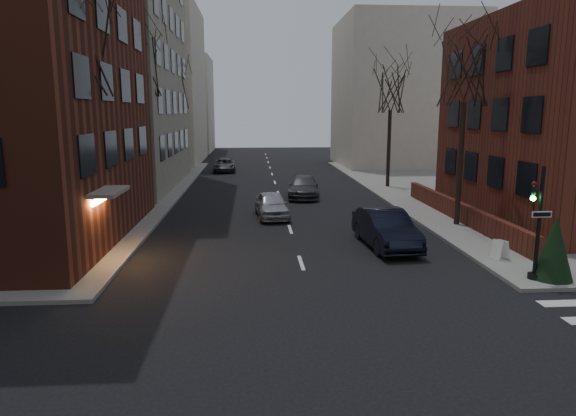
# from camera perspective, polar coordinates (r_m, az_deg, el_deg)

# --- Properties ---
(building_left_tan) EXTENTS (18.00, 18.00, 28.00)m
(building_left_tan) POSITION_cam_1_polar(r_m,az_deg,el_deg) (45.11, -25.06, 19.94)
(building_left_tan) COLOR #A09684
(building_left_tan) RESTS_ON ground
(low_wall_right) EXTENTS (0.35, 16.00, 1.00)m
(low_wall_right) POSITION_cam_1_polar(r_m,az_deg,el_deg) (29.48, 18.43, -0.31)
(low_wall_right) COLOR #5A271A
(low_wall_right) RESTS_ON sidewalk_far_right
(building_distant_la) EXTENTS (14.00, 16.00, 18.00)m
(building_distant_la) POSITION_cam_1_polar(r_m,az_deg,el_deg) (64.16, -16.18, 12.93)
(building_distant_la) COLOR beige
(building_distant_la) RESTS_ON ground
(building_distant_ra) EXTENTS (14.00, 14.00, 16.00)m
(building_distant_ra) POSITION_cam_1_polar(r_m,az_deg,el_deg) (60.20, 12.62, 12.32)
(building_distant_ra) COLOR beige
(building_distant_ra) RESTS_ON ground
(building_distant_lb) EXTENTS (10.00, 12.00, 14.00)m
(building_distant_lb) POSITION_cam_1_polar(r_m,az_deg,el_deg) (80.52, -12.14, 11.14)
(building_distant_lb) COLOR beige
(building_distant_lb) RESTS_ON ground
(traffic_signal) EXTENTS (0.76, 0.44, 4.00)m
(traffic_signal) POSITION_cam_1_polar(r_m,az_deg,el_deg) (19.83, 25.89, -2.26)
(traffic_signal) COLOR black
(traffic_signal) RESTS_ON sidewalk_far_right
(tree_left_a) EXTENTS (4.18, 4.18, 10.26)m
(tree_left_a) POSITION_cam_1_polar(r_m,az_deg,el_deg) (22.94, -22.37, 16.13)
(tree_left_a) COLOR #2D231C
(tree_left_a) RESTS_ON sidewalk_far_left
(tree_left_b) EXTENTS (4.40, 4.40, 10.80)m
(tree_left_b) POSITION_cam_1_polar(r_m,az_deg,el_deg) (34.56, -16.05, 15.12)
(tree_left_b) COLOR #2D231C
(tree_left_b) RESTS_ON sidewalk_far_left
(tree_left_c) EXTENTS (3.96, 3.96, 9.72)m
(tree_left_c) POSITION_cam_1_polar(r_m,az_deg,el_deg) (48.28, -12.51, 12.84)
(tree_left_c) COLOR #2D231C
(tree_left_c) RESTS_ON sidewalk_far_left
(tree_right_a) EXTENTS (3.96, 3.96, 9.72)m
(tree_right_a) POSITION_cam_1_polar(r_m,az_deg,el_deg) (27.95, 19.16, 14.29)
(tree_right_a) COLOR #2D231C
(tree_right_a) RESTS_ON sidewalk_far_right
(tree_right_b) EXTENTS (3.74, 3.74, 9.18)m
(tree_right_b) POSITION_cam_1_polar(r_m,az_deg,el_deg) (41.19, 11.36, 12.68)
(tree_right_b) COLOR #2D231C
(tree_right_b) RESTS_ON sidewalk_far_right
(streetlamp_near) EXTENTS (0.36, 0.36, 6.28)m
(streetlamp_near) POSITION_cam_1_polar(r_m,az_deg,el_deg) (30.45, -16.03, 6.97)
(streetlamp_near) COLOR black
(streetlamp_near) RESTS_ON sidewalk_far_left
(streetlamp_far) EXTENTS (0.36, 0.36, 6.28)m
(streetlamp_far) POSITION_cam_1_polar(r_m,az_deg,el_deg) (50.17, -11.32, 8.45)
(streetlamp_far) COLOR black
(streetlamp_far) RESTS_ON sidewalk_far_left
(parked_sedan) EXTENTS (2.16, 5.22, 1.68)m
(parked_sedan) POSITION_cam_1_polar(r_m,az_deg,el_deg) (23.30, 10.81, -2.27)
(parked_sedan) COLOR black
(parked_sedan) RESTS_ON ground
(car_lane_silver) EXTENTS (2.09, 4.41, 1.46)m
(car_lane_silver) POSITION_cam_1_polar(r_m,az_deg,el_deg) (29.35, -1.84, 0.35)
(car_lane_silver) COLOR #A4A4A9
(car_lane_silver) RESTS_ON ground
(car_lane_gray) EXTENTS (2.65, 5.32, 1.48)m
(car_lane_gray) POSITION_cam_1_polar(r_m,az_deg,el_deg) (36.34, 1.74, 2.36)
(car_lane_gray) COLOR #3B3A3F
(car_lane_gray) RESTS_ON ground
(car_lane_far) EXTENTS (2.29, 4.73, 1.30)m
(car_lane_far) POSITION_cam_1_polar(r_m,az_deg,el_deg) (52.48, -7.07, 4.74)
(car_lane_far) COLOR #454449
(car_lane_far) RESTS_ON ground
(sandwich_board) EXTENTS (0.53, 0.60, 0.80)m
(sandwich_board) POSITION_cam_1_polar(r_m,az_deg,el_deg) (22.25, 22.50, -4.28)
(sandwich_board) COLOR white
(sandwich_board) RESTS_ON sidewalk_far_right
(evergreen_shrub) EXTENTS (1.73, 1.73, 2.29)m
(evergreen_shrub) POSITION_cam_1_polar(r_m,az_deg,el_deg) (20.27, 27.48, -3.92)
(evergreen_shrub) COLOR #173216
(evergreen_shrub) RESTS_ON sidewalk_far_right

